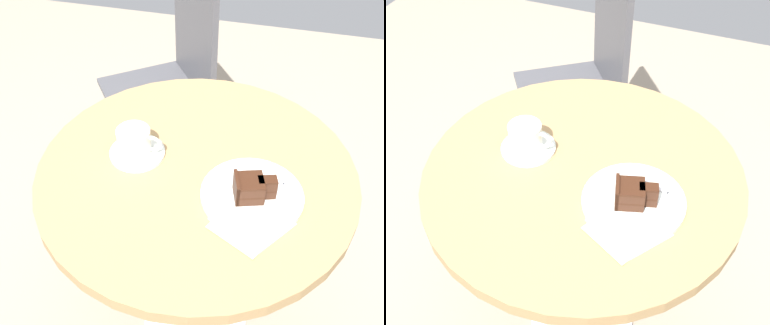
% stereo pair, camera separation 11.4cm
% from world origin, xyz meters
% --- Properties ---
extents(ground_plane, '(4.40, 4.40, 0.01)m').
position_xyz_m(ground_plane, '(0.00, 0.00, -0.01)').
color(ground_plane, gray).
rests_on(ground_plane, ground).
extents(cafe_table, '(0.79, 0.79, 0.75)m').
position_xyz_m(cafe_table, '(0.00, 0.00, 0.63)').
color(cafe_table, '#A37F51').
rests_on(cafe_table, ground).
extents(saucer, '(0.14, 0.14, 0.01)m').
position_xyz_m(saucer, '(-0.16, 0.02, 0.76)').
color(saucer, silver).
rests_on(saucer, cafe_table).
extents(coffee_cup, '(0.11, 0.08, 0.07)m').
position_xyz_m(coffee_cup, '(-0.16, 0.02, 0.80)').
color(coffee_cup, silver).
rests_on(coffee_cup, saucer).
extents(teaspoon, '(0.02, 0.11, 0.00)m').
position_xyz_m(teaspoon, '(-0.19, 0.04, 0.77)').
color(teaspoon, silver).
rests_on(teaspoon, saucer).
extents(cake_plate, '(0.24, 0.24, 0.01)m').
position_xyz_m(cake_plate, '(0.15, -0.06, 0.76)').
color(cake_plate, silver).
rests_on(cake_plate, cafe_table).
extents(cake_slice, '(0.10, 0.08, 0.06)m').
position_xyz_m(cake_slice, '(0.14, -0.07, 0.79)').
color(cake_slice, '#422619').
rests_on(cake_slice, cake_plate).
extents(fork, '(0.14, 0.05, 0.00)m').
position_xyz_m(fork, '(0.19, -0.01, 0.77)').
color(fork, silver).
rests_on(fork, cake_plate).
extents(napkin, '(0.19, 0.20, 0.00)m').
position_xyz_m(napkin, '(0.15, -0.14, 0.76)').
color(napkin, beige).
rests_on(napkin, cafe_table).
extents(cafe_chair, '(0.53, 0.53, 0.92)m').
position_xyz_m(cafe_chair, '(-0.26, 0.74, 0.54)').
color(cafe_chair, '#4C4C51').
rests_on(cafe_chair, ground).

